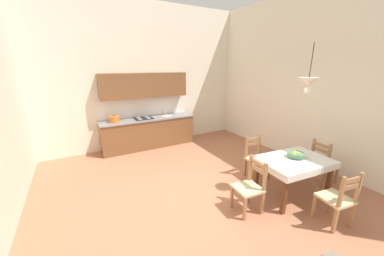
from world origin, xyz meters
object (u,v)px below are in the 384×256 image
at_px(dining_chair_camera_side, 338,199).
at_px(dining_chair_tv_side, 250,187).
at_px(dining_chair_kitchen_side, 256,158).
at_px(pendant_lamp, 308,82).
at_px(dining_chair_window_side, 323,162).
at_px(fruit_bowl, 296,155).
at_px(dining_table, 294,166).
at_px(kitchen_cabinetry, 148,119).

xyz_separation_m(dining_chair_camera_side, dining_chair_tv_side, (-0.93, 0.91, 0.00)).
distance_m(dining_chair_kitchen_side, dining_chair_tv_side, 1.25).
bearing_deg(dining_chair_camera_side, pendant_lamp, 83.76).
distance_m(dining_chair_window_side, dining_chair_camera_side, 1.41).
bearing_deg(pendant_lamp, dining_chair_window_side, 3.51).
xyz_separation_m(dining_chair_kitchen_side, dining_chair_tv_side, (-0.96, -0.80, 0.00)).
bearing_deg(fruit_bowl, dining_table, -152.45).
xyz_separation_m(dining_chair_kitchen_side, fruit_bowl, (0.13, -0.82, 0.37)).
xyz_separation_m(dining_table, dining_chair_kitchen_side, (-0.06, 0.86, -0.17)).
height_order(dining_table, pendant_lamp, pendant_lamp).
relative_size(dining_chair_kitchen_side, pendant_lamp, 1.16).
relative_size(dining_chair_camera_side, fruit_bowl, 3.10).
bearing_deg(dining_chair_tv_side, pendant_lamp, -5.72).
relative_size(dining_table, pendant_lamp, 1.69).
height_order(kitchen_cabinetry, dining_chair_tv_side, kitchen_cabinetry).
height_order(kitchen_cabinetry, fruit_bowl, kitchen_cabinetry).
height_order(dining_table, dining_chair_window_side, dining_chair_window_side).
bearing_deg(dining_chair_camera_side, dining_table, 84.34).
bearing_deg(fruit_bowl, dining_chair_kitchen_side, 99.17).
xyz_separation_m(dining_chair_camera_side, pendant_lamp, (0.09, 0.81, 1.69)).
relative_size(kitchen_cabinetry, dining_table, 2.04).
bearing_deg(dining_chair_camera_side, dining_chair_tv_side, 135.71).
xyz_separation_m(dining_chair_window_side, dining_chair_camera_side, (-1.11, -0.87, 0.00)).
distance_m(dining_chair_kitchen_side, pendant_lamp, 1.92).
height_order(kitchen_cabinetry, pendant_lamp, pendant_lamp).
bearing_deg(dining_chair_kitchen_side, pendant_lamp, -85.82).
height_order(dining_chair_kitchen_side, fruit_bowl, dining_chair_kitchen_side).
relative_size(dining_table, dining_chair_camera_side, 1.46).
height_order(dining_chair_camera_side, dining_chair_tv_side, same).
height_order(kitchen_cabinetry, dining_chair_window_side, kitchen_cabinetry).
bearing_deg(dining_table, dining_chair_tv_side, 176.67).
height_order(dining_chair_window_side, fruit_bowl, dining_chair_window_side).
bearing_deg(dining_chair_tv_side, dining_table, -3.33).
distance_m(dining_chair_kitchen_side, dining_chair_camera_side, 1.71).
relative_size(dining_chair_kitchen_side, dining_chair_tv_side, 1.00).
bearing_deg(dining_chair_camera_side, dining_chair_window_side, 38.23).
xyz_separation_m(kitchen_cabinetry, dining_table, (1.54, -3.86, -0.24)).
bearing_deg(dining_chair_camera_side, kitchen_cabinetry, 107.18).
height_order(dining_chair_camera_side, fruit_bowl, dining_chair_camera_side).
height_order(kitchen_cabinetry, dining_chair_camera_side, kitchen_cabinetry).
height_order(dining_chair_kitchen_side, pendant_lamp, pendant_lamp).
xyz_separation_m(dining_chair_window_side, dining_chair_tv_side, (-2.04, 0.04, 0.00)).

